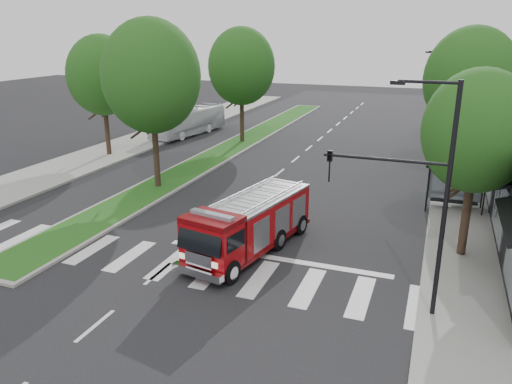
{
  "coord_description": "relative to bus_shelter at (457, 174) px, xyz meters",
  "views": [
    {
      "loc": [
        10.06,
        -19.63,
        9.39
      ],
      "look_at": [
        1.92,
        2.21,
        1.8
      ],
      "focal_mm": 35.0,
      "sensor_mm": 36.0,
      "label": 1
    }
  ],
  "objects": [
    {
      "name": "tree_right_near",
      "position": [
        0.3,
        -6.15,
        3.47
      ],
      "size": [
        4.4,
        4.4,
        8.05
      ],
      "color": "black",
      "rests_on": "ground"
    },
    {
      "name": "ground",
      "position": [
        -11.2,
        -8.15,
        -2.04
      ],
      "size": [
        140.0,
        140.0,
        0.0
      ],
      "primitive_type": "plane",
      "color": "black",
      "rests_on": "ground"
    },
    {
      "name": "tree_left_mid",
      "position": [
        -25.2,
        3.85,
        4.12
      ],
      "size": [
        5.2,
        5.2,
        9.16
      ],
      "color": "black",
      "rests_on": "ground"
    },
    {
      "name": "sidewalk_left",
      "position": [
        -25.7,
        1.85,
        -1.96
      ],
      "size": [
        5.0,
        80.0,
        0.15
      ],
      "primitive_type": "cube",
      "color": "gray",
      "rests_on": "ground"
    },
    {
      "name": "sidewalk_right",
      "position": [
        1.3,
        1.85,
        -1.96
      ],
      "size": [
        5.0,
        80.0,
        0.15
      ],
      "primitive_type": "cube",
      "color": "gray",
      "rests_on": "ground"
    },
    {
      "name": "city_bus",
      "position": [
        -23.2,
        13.42,
        -0.75
      ],
      "size": [
        3.52,
        9.5,
        2.58
      ],
      "primitive_type": "imported",
      "rotation": [
        0.0,
        0.0,
        -0.15
      ],
      "color": "silver",
      "rests_on": "ground"
    },
    {
      "name": "streetlight_right_near",
      "position": [
        -1.59,
        -11.65,
        2.63
      ],
      "size": [
        4.08,
        0.22,
        8.0
      ],
      "color": "black",
      "rests_on": "ground"
    },
    {
      "name": "fire_engine",
      "position": [
        -8.51,
        -8.79,
        -0.77
      ],
      "size": [
        3.75,
        7.92,
        2.64
      ],
      "rotation": [
        0.0,
        0.0,
        -0.2
      ],
      "color": "#620508",
      "rests_on": "ground"
    },
    {
      "name": "median",
      "position": [
        -17.2,
        9.85,
        -1.96
      ],
      "size": [
        3.0,
        50.0,
        0.15
      ],
      "color": "gray",
      "rests_on": "ground"
    },
    {
      "name": "tree_right_mid",
      "position": [
        0.3,
        5.85,
        4.45
      ],
      "size": [
        5.6,
        5.6,
        9.72
      ],
      "color": "black",
      "rests_on": "ground"
    },
    {
      "name": "streetlight_right_far",
      "position": [
        -0.85,
        11.85,
        2.44
      ],
      "size": [
        2.11,
        0.2,
        8.0
      ],
      "color": "black",
      "rests_on": "ground"
    },
    {
      "name": "bus_shelter",
      "position": [
        0.0,
        0.0,
        0.0
      ],
      "size": [
        3.2,
        1.6,
        2.61
      ],
      "color": "black",
      "rests_on": "ground"
    },
    {
      "name": "tree_median_near",
      "position": [
        -17.2,
        -2.15,
        4.77
      ],
      "size": [
        5.8,
        5.8,
        10.16
      ],
      "color": "black",
      "rests_on": "ground"
    },
    {
      "name": "tree_right_far",
      "position": [
        0.3,
        15.85,
        3.8
      ],
      "size": [
        5.0,
        5.0,
        8.73
      ],
      "color": "black",
      "rests_on": "ground"
    },
    {
      "name": "tree_median_far",
      "position": [
        -17.2,
        11.85,
        4.45
      ],
      "size": [
        5.6,
        5.6,
        9.72
      ],
      "color": "black",
      "rests_on": "ground"
    }
  ]
}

